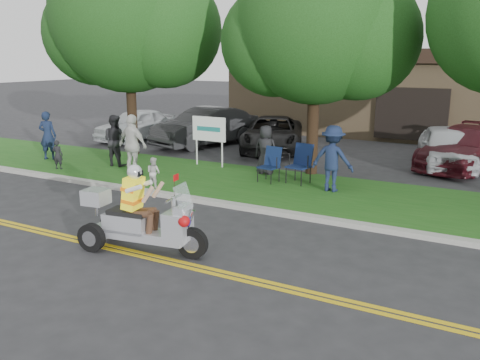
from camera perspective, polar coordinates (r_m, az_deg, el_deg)
The scene contains 24 objects.
ground at distance 10.33m, azimuth -9.38°, elevation -7.36°, with size 120.00×120.00×0.00m, color #28282B.
centerline_near at distance 9.91m, azimuth -11.46°, elevation -8.34°, with size 60.00×0.10×0.01m, color gold.
centerline_far at distance 10.03m, azimuth -10.87°, elevation -8.05°, with size 60.00×0.10×0.01m, color gold.
curb at distance 12.71m, azimuth -0.90°, elevation -2.85°, with size 60.00×0.25×0.12m, color #A8A89E.
grass_verge at distance 14.55m, azimuth 3.30°, elevation -0.75°, with size 60.00×4.00×0.10m, color #1A5416.
commercial_building at distance 26.86m, azimuth 20.38°, elevation 9.30°, with size 18.00×8.20×4.00m.
tree_left at distance 19.21m, azimuth -12.31°, elevation 16.90°, with size 6.62×5.40×7.78m.
tree_mid at distance 15.76m, azimuth 8.75°, elevation 16.29°, with size 5.88×4.80×7.05m.
business_sign at distance 16.89m, azimuth -3.50°, elevation 5.43°, with size 1.25×0.06×1.75m.
trike_scooter at distance 9.98m, azimuth -11.32°, elevation -4.56°, with size 2.62×0.98×1.71m.
lawn_chair_a at distance 14.86m, azimuth 3.49°, elevation 2.02°, with size 0.61×0.63×1.02m.
lawn_chair_b at distance 14.78m, azimuth 6.87°, elevation 2.13°, with size 0.70×0.72×1.13m.
spectator_adult_left at distance 19.25m, azimuth -20.79°, elevation 4.70°, with size 0.63×0.41×1.71m, color #15203D.
spectator_adult_mid at distance 17.45m, azimuth -13.86°, elevation 4.34°, with size 0.83×0.65×1.71m, color black.
spectator_adult_right at distance 15.83m, azimuth -11.94°, elevation 3.83°, with size 1.10×0.46×1.88m, color silver.
spectator_chair_a at distance 13.91m, azimuth 10.35°, elevation 2.38°, with size 1.16×0.67×1.79m, color #172241.
spectator_chair_b at distance 15.77m, azimuth 2.91°, elevation 3.42°, with size 0.75×0.49×1.53m, color black.
child_left at distance 17.51m, azimuth -19.79°, elevation 2.69°, with size 0.35×0.23×0.95m, color black.
child_right at distance 14.36m, azimuth -9.68°, elevation 0.85°, with size 0.42×0.33×0.86m, color silver.
parked_car_far_left at distance 23.40m, azimuth -11.56°, elevation 6.12°, with size 1.66×4.13×1.41m, color silver.
parked_car_left at distance 21.55m, azimuth -3.90°, elevation 5.99°, with size 1.69×4.84×1.59m, color #272729.
parked_car_mid at distance 20.36m, azimuth 3.69°, elevation 5.19°, with size 2.23×4.84×1.35m, color black.
parked_car_right at distance 18.78m, azimuth 23.76°, elevation 3.39°, with size 1.94×4.77×1.38m, color #410F16.
parked_car_far_right at distance 18.56m, azimuth 22.15°, elevation 3.47°, with size 1.67×4.14×1.41m, color silver.
Camera 1 is at (6.05, -7.52, 3.68)m, focal length 38.00 mm.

